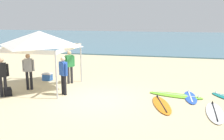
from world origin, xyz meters
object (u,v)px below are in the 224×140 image
at_px(surfboard_lime, 176,95).
at_px(gear_bag_near_tent, 8,92).
at_px(person_black, 2,74).
at_px(cooler_box, 47,77).
at_px(person_grey, 29,69).
at_px(surfboard_orange, 162,105).
at_px(person_green, 70,65).
at_px(canopy_tent, 39,39).
at_px(person_blue, 63,73).
at_px(surfboard_white, 215,112).
at_px(surfboard_blue, 190,97).

xyz_separation_m(surfboard_lime, gear_bag_near_tent, (-7.27, -1.48, 0.10)).
relative_size(person_black, cooler_box, 3.42).
height_order(person_grey, gear_bag_near_tent, person_grey).
distance_m(surfboard_orange, cooler_box, 6.80).
distance_m(person_green, gear_bag_near_tent, 3.28).
distance_m(surfboard_orange, gear_bag_near_tent, 6.72).
bearing_deg(canopy_tent, person_blue, -29.48).
bearing_deg(person_grey, cooler_box, 90.39).
height_order(surfboard_orange, person_grey, person_grey).
relative_size(canopy_tent, person_blue, 1.83).
bearing_deg(person_green, surfboard_lime, -10.83).
bearing_deg(surfboard_white, surfboard_lime, 126.99).
height_order(surfboard_orange, person_blue, person_blue).
bearing_deg(surfboard_white, person_green, 157.15).
relative_size(person_grey, person_blue, 1.00).
xyz_separation_m(surfboard_white, person_green, (-6.68, 2.81, 0.95)).
relative_size(surfboard_blue, person_black, 1.09).
bearing_deg(person_green, cooler_box, 167.43).
bearing_deg(surfboard_lime, person_black, -166.33).
distance_m(person_grey, person_blue, 1.96).
xyz_separation_m(person_blue, cooler_box, (-1.93, 2.24, -0.79)).
height_order(surfboard_white, person_blue, person_blue).
bearing_deg(surfboard_blue, person_black, -168.37).
xyz_separation_m(person_black, gear_bag_near_tent, (-0.01, 0.28, -0.85)).
height_order(person_grey, cooler_box, person_grey).
bearing_deg(person_grey, surfboard_white, -9.02).
height_order(surfboard_blue, cooler_box, cooler_box).
height_order(surfboard_white, person_green, person_green).
relative_size(surfboard_white, gear_bag_near_tent, 3.74).
bearing_deg(cooler_box, person_black, -98.92).
distance_m(surfboard_white, gear_bag_near_tent, 8.63).
bearing_deg(surfboard_orange, person_black, -176.74).
bearing_deg(canopy_tent, gear_bag_near_tent, -121.44).
xyz_separation_m(surfboard_white, surfboard_orange, (-1.90, 0.41, 0.00)).
bearing_deg(gear_bag_near_tent, surfboard_lime, 11.52).
distance_m(person_black, person_green, 3.39).
distance_m(canopy_tent, person_blue, 2.26).
xyz_separation_m(canopy_tent, person_black, (-0.88, -1.74, -1.40)).
height_order(surfboard_white, person_grey, person_grey).
distance_m(person_grey, person_green, 2.09).
xyz_separation_m(canopy_tent, person_green, (1.05, 1.04, -1.40)).
bearing_deg(surfboard_blue, surfboard_white, -65.70).
distance_m(surfboard_lime, gear_bag_near_tent, 7.42).
relative_size(surfboard_blue, person_grey, 1.09).
relative_size(canopy_tent, surfboard_blue, 1.68).
bearing_deg(person_green, surfboard_blue, -11.12).
height_order(surfboard_lime, gear_bag_near_tent, gear_bag_near_tent).
xyz_separation_m(surfboard_lime, person_black, (-7.26, -1.77, 0.95)).
distance_m(canopy_tent, person_grey, 1.53).
height_order(surfboard_lime, person_blue, person_blue).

